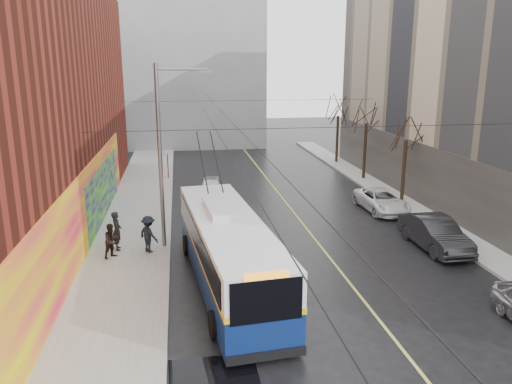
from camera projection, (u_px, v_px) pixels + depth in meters
ground at (353, 346)px, 16.30m from camera, size 140.00×140.00×0.00m
sidewalk_left at (133, 235)px, 26.58m from camera, size 4.00×60.00×0.15m
sidewalk_right at (431, 220)px, 29.10m from camera, size 2.00×60.00×0.15m
lane_line at (298, 217)px, 29.92m from camera, size 0.12×50.00×0.01m
building_far at (170, 63)px, 56.21m from camera, size 20.50×12.10×18.00m
streetlight_pole at (163, 152)px, 23.75m from camera, size 2.65×0.60×9.00m
catenary_wires at (228, 112)px, 28.50m from camera, size 18.00×60.00×0.22m
tree_near at (407, 128)px, 31.71m from camera, size 3.20×3.20×6.40m
tree_mid at (367, 113)px, 38.34m from camera, size 3.20×3.20×6.68m
tree_far at (338, 107)px, 45.07m from camera, size 3.20×3.20×6.57m
puddle at (211, 383)px, 14.41m from camera, size 2.86×2.66×0.01m
pigeons_flying at (252, 103)px, 23.55m from camera, size 4.86×2.16×2.60m
trolleybus at (228, 250)px, 20.35m from camera, size 3.69×12.11×5.67m
parked_car_b at (435, 233)px, 24.70m from camera, size 1.81×4.90×1.60m
parked_car_c at (381, 200)px, 31.15m from camera, size 2.36×4.84×1.33m
following_car at (211, 187)px, 34.40m from camera, size 1.99×4.23×1.40m
pedestrian_a at (117, 231)px, 24.13m from camera, size 0.56×0.76×1.92m
pedestrian_b at (112, 241)px, 23.17m from camera, size 1.01×1.00×1.65m
pedestrian_c at (149, 234)px, 23.83m from camera, size 1.28×1.31×1.80m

